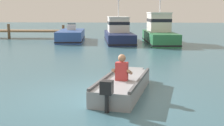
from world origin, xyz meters
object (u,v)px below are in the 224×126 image
at_px(rowboat_with_person, 123,85).
at_px(moored_boat_navy, 118,33).
at_px(moored_boat_green, 159,32).
at_px(moored_boat_blue, 71,36).

bearing_deg(rowboat_with_person, moored_boat_navy, 92.78).
xyz_separation_m(moored_boat_navy, moored_boat_green, (3.18, -0.81, 0.12)).
bearing_deg(moored_boat_navy, moored_boat_green, -14.30).
relative_size(moored_boat_blue, moored_boat_navy, 0.86).
distance_m(rowboat_with_person, moored_boat_green, 14.14).
height_order(rowboat_with_person, moored_boat_green, moored_boat_green).
height_order(rowboat_with_person, moored_boat_navy, moored_boat_navy).
relative_size(rowboat_with_person, moored_boat_blue, 0.64).
bearing_deg(moored_boat_navy, moored_boat_blue, 172.99).
relative_size(moored_boat_blue, moored_boat_green, 0.92).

